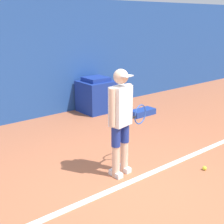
{
  "coord_description": "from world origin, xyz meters",
  "views": [
    {
      "loc": [
        -2.71,
        -2.87,
        2.35
      ],
      "look_at": [
        0.18,
        0.67,
        0.96
      ],
      "focal_mm": 50.0,
      "sensor_mm": 36.0,
      "label": 1
    }
  ],
  "objects_px": {
    "tennis_ball": "(204,168)",
    "covered_chair": "(96,95)",
    "equipment_bag": "(142,112)",
    "tennis_player": "(121,118)"
  },
  "relations": [
    {
      "from": "tennis_ball",
      "to": "covered_chair",
      "type": "height_order",
      "value": "covered_chair"
    },
    {
      "from": "tennis_ball",
      "to": "covered_chair",
      "type": "distance_m",
      "value": 3.83
    },
    {
      "from": "tennis_ball",
      "to": "equipment_bag",
      "type": "xyz_separation_m",
      "value": [
        1.31,
        2.75,
        0.04
      ]
    },
    {
      "from": "covered_chair",
      "to": "tennis_player",
      "type": "bearing_deg",
      "value": -120.18
    },
    {
      "from": "tennis_player",
      "to": "equipment_bag",
      "type": "relative_size",
      "value": 2.47
    },
    {
      "from": "tennis_ball",
      "to": "covered_chair",
      "type": "xyz_separation_m",
      "value": [
        0.62,
        3.76,
        0.39
      ]
    },
    {
      "from": "tennis_player",
      "to": "equipment_bag",
      "type": "xyz_separation_m",
      "value": [
        2.42,
        1.97,
        -0.84
      ]
    },
    {
      "from": "covered_chair",
      "to": "tennis_ball",
      "type": "bearing_deg",
      "value": -99.41
    },
    {
      "from": "tennis_player",
      "to": "covered_chair",
      "type": "height_order",
      "value": "tennis_player"
    },
    {
      "from": "tennis_player",
      "to": "equipment_bag",
      "type": "height_order",
      "value": "tennis_player"
    }
  ]
}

